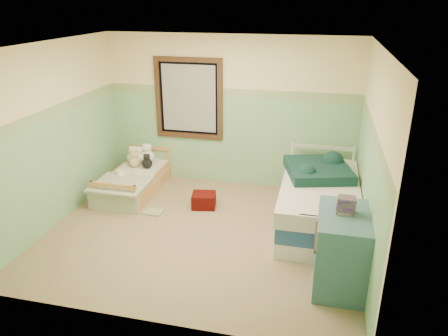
% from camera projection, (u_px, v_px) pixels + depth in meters
% --- Properties ---
extents(floor, '(4.20, 3.60, 0.02)m').
position_uv_depth(floor, '(202.00, 233.00, 5.91)').
color(floor, brown).
rests_on(floor, ground).
extents(ceiling, '(4.20, 3.60, 0.02)m').
position_uv_depth(ceiling, '(197.00, 45.00, 4.97)').
color(ceiling, white).
rests_on(ceiling, wall_back).
extents(wall_back, '(4.20, 0.04, 2.50)m').
position_uv_depth(wall_back, '(230.00, 112.00, 7.06)').
color(wall_back, beige).
rests_on(wall_back, floor).
extents(wall_front, '(4.20, 0.04, 2.50)m').
position_uv_depth(wall_front, '(143.00, 211.00, 3.81)').
color(wall_front, beige).
rests_on(wall_front, floor).
extents(wall_left, '(0.04, 3.60, 2.50)m').
position_uv_depth(wall_left, '(53.00, 135.00, 5.88)').
color(wall_left, beige).
rests_on(wall_left, floor).
extents(wall_right, '(0.04, 3.60, 2.50)m').
position_uv_depth(wall_right, '(372.00, 160.00, 4.99)').
color(wall_right, beige).
rests_on(wall_right, floor).
extents(wainscot_mint, '(4.20, 0.01, 1.50)m').
position_uv_depth(wainscot_mint, '(230.00, 141.00, 7.24)').
color(wainscot_mint, '#7DB384').
rests_on(wainscot_mint, floor).
extents(border_strip, '(4.20, 0.01, 0.15)m').
position_uv_depth(border_strip, '(230.00, 93.00, 6.93)').
color(border_strip, '#498050').
rests_on(border_strip, wall_back).
extents(window_frame, '(1.16, 0.06, 1.36)m').
position_uv_depth(window_frame, '(189.00, 99.00, 7.10)').
color(window_frame, black).
rests_on(window_frame, wall_back).
extents(window_blinds, '(0.92, 0.01, 1.12)m').
position_uv_depth(window_blinds, '(189.00, 99.00, 7.11)').
color(window_blinds, '#B8B8B3').
rests_on(window_blinds, window_frame).
extents(toddler_bed_frame, '(0.76, 1.52, 0.20)m').
position_uv_depth(toddler_bed_frame, '(135.00, 185.00, 7.13)').
color(toddler_bed_frame, '#B4853E').
rests_on(toddler_bed_frame, floor).
extents(toddler_mattress, '(0.70, 1.46, 0.12)m').
position_uv_depth(toddler_mattress, '(134.00, 177.00, 7.07)').
color(toddler_mattress, silver).
rests_on(toddler_mattress, toddler_bed_frame).
extents(patchwork_quilt, '(0.83, 0.76, 0.03)m').
position_uv_depth(patchwork_quilt, '(121.00, 184.00, 6.61)').
color(patchwork_quilt, '#7AA0B7').
rests_on(patchwork_quilt, toddler_mattress).
extents(plush_bed_brown, '(0.20, 0.20, 0.20)m').
position_uv_depth(plush_bed_brown, '(137.00, 157.00, 7.49)').
color(plush_bed_brown, brown).
rests_on(plush_bed_brown, toddler_mattress).
extents(plush_bed_white, '(0.24, 0.24, 0.24)m').
position_uv_depth(plush_bed_white, '(148.00, 157.00, 7.44)').
color(plush_bed_white, white).
rests_on(plush_bed_white, toddler_mattress).
extents(plush_bed_tan, '(0.18, 0.18, 0.18)m').
position_uv_depth(plush_bed_tan, '(135.00, 162.00, 7.28)').
color(plush_bed_tan, '#DEC485').
rests_on(plush_bed_tan, toddler_mattress).
extents(plush_bed_dark, '(0.17, 0.17, 0.17)m').
position_uv_depth(plush_bed_dark, '(147.00, 163.00, 7.24)').
color(plush_bed_dark, black).
rests_on(plush_bed_dark, toddler_mattress).
extents(plush_floor_cream, '(0.28, 0.28, 0.28)m').
position_uv_depth(plush_floor_cream, '(123.00, 185.00, 7.03)').
color(plush_floor_cream, '#F7EBC4').
rests_on(plush_floor_cream, floor).
extents(plush_floor_tan, '(0.23, 0.23, 0.23)m').
position_uv_depth(plush_floor_tan, '(119.00, 199.00, 6.63)').
color(plush_floor_tan, '#DEC485').
rests_on(plush_floor_tan, floor).
extents(twin_bed_frame, '(1.00, 2.00, 0.22)m').
position_uv_depth(twin_bed_frame, '(317.00, 218.00, 6.04)').
color(twin_bed_frame, silver).
rests_on(twin_bed_frame, floor).
extents(twin_boxspring, '(1.00, 2.00, 0.22)m').
position_uv_depth(twin_boxspring, '(319.00, 204.00, 5.96)').
color(twin_boxspring, navy).
rests_on(twin_boxspring, twin_bed_frame).
extents(twin_mattress, '(1.04, 2.04, 0.22)m').
position_uv_depth(twin_mattress, '(320.00, 190.00, 5.88)').
color(twin_mattress, white).
rests_on(twin_mattress, twin_boxspring).
extents(teal_blanket, '(1.06, 1.09, 0.14)m').
position_uv_depth(teal_blanket, '(318.00, 170.00, 6.09)').
color(teal_blanket, black).
rests_on(teal_blanket, twin_mattress).
extents(dresser, '(0.55, 0.88, 0.88)m').
position_uv_depth(dresser, '(341.00, 250.00, 4.70)').
color(dresser, '#3D6E79').
rests_on(dresser, floor).
extents(book_stack, '(0.19, 0.15, 0.19)m').
position_uv_depth(book_stack, '(346.00, 205.00, 4.53)').
color(book_stack, brown).
rests_on(book_stack, dresser).
extents(red_pillow, '(0.40, 0.37, 0.22)m').
position_uv_depth(red_pillow, '(204.00, 200.00, 6.58)').
color(red_pillow, maroon).
rests_on(red_pillow, floor).
extents(floor_book, '(0.29, 0.23, 0.03)m').
position_uv_depth(floor_book, '(153.00, 212.00, 6.43)').
color(floor_book, gold).
rests_on(floor_book, floor).
extents(extra_plush_0, '(0.17, 0.17, 0.17)m').
position_uv_depth(extra_plush_0, '(142.00, 158.00, 7.50)').
color(extra_plush_0, '#F7EBC4').
rests_on(extra_plush_0, toddler_mattress).
extents(extra_plush_1, '(0.21, 0.21, 0.21)m').
position_uv_depth(extra_plush_1, '(140.00, 158.00, 7.44)').
color(extra_plush_1, '#F7EBC4').
rests_on(extra_plush_1, toddler_mattress).
extents(extra_plush_2, '(0.21, 0.21, 0.21)m').
position_uv_depth(extra_plush_2, '(133.00, 158.00, 7.43)').
color(extra_plush_2, '#F7EBC4').
rests_on(extra_plush_2, toddler_mattress).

